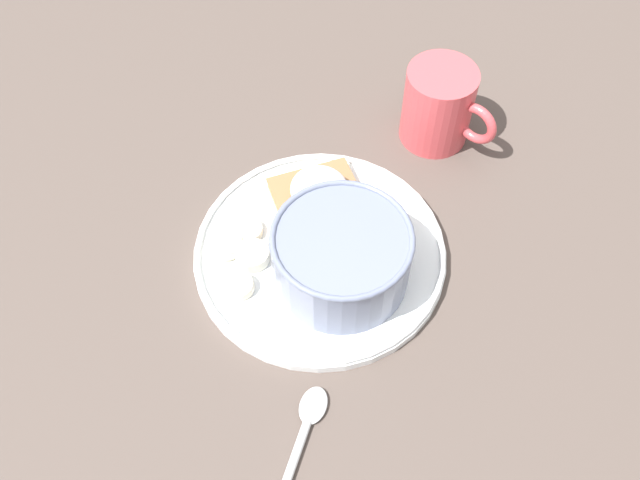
{
  "coord_description": "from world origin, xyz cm",
  "views": [
    {
      "loc": [
        27.82,
        -27.17,
        62.28
      ],
      "look_at": [
        0.0,
        0.0,
        5.0
      ],
      "focal_mm": 40.0,
      "sensor_mm": 36.0,
      "label": 1
    }
  ],
  "objects_px": {
    "banana_slice_left": "(239,286)",
    "spoon": "(304,433)",
    "poached_egg": "(321,190)",
    "banana_slice_back": "(226,245)",
    "toast_slice": "(319,202)",
    "coffee_mug": "(439,105)",
    "banana_slice_right": "(252,256)",
    "oatmeal_bowl": "(341,256)",
    "banana_slice_front": "(248,231)"
  },
  "relations": [
    {
      "from": "banana_slice_back",
      "to": "banana_slice_right",
      "type": "bearing_deg",
      "value": 20.17
    },
    {
      "from": "coffee_mug",
      "to": "spoon",
      "type": "height_order",
      "value": "coffee_mug"
    },
    {
      "from": "toast_slice",
      "to": "banana_slice_right",
      "type": "distance_m",
      "value": 0.09
    },
    {
      "from": "poached_egg",
      "to": "spoon",
      "type": "distance_m",
      "value": 0.24
    },
    {
      "from": "banana_slice_back",
      "to": "banana_slice_right",
      "type": "relative_size",
      "value": 1.0
    },
    {
      "from": "oatmeal_bowl",
      "to": "poached_egg",
      "type": "distance_m",
      "value": 0.08
    },
    {
      "from": "poached_egg",
      "to": "coffee_mug",
      "type": "distance_m",
      "value": 0.17
    },
    {
      "from": "poached_egg",
      "to": "coffee_mug",
      "type": "height_order",
      "value": "coffee_mug"
    },
    {
      "from": "oatmeal_bowl",
      "to": "banana_slice_right",
      "type": "xyz_separation_m",
      "value": [
        -0.07,
        -0.05,
        -0.03
      ]
    },
    {
      "from": "banana_slice_right",
      "to": "toast_slice",
      "type": "bearing_deg",
      "value": 89.91
    },
    {
      "from": "banana_slice_right",
      "to": "coffee_mug",
      "type": "height_order",
      "value": "coffee_mug"
    },
    {
      "from": "banana_slice_right",
      "to": "spoon",
      "type": "relative_size",
      "value": 0.41
    },
    {
      "from": "oatmeal_bowl",
      "to": "banana_slice_front",
      "type": "relative_size",
      "value": 4.05
    },
    {
      "from": "banana_slice_back",
      "to": "spoon",
      "type": "relative_size",
      "value": 0.41
    },
    {
      "from": "oatmeal_bowl",
      "to": "banana_slice_front",
      "type": "bearing_deg",
      "value": -162.5
    },
    {
      "from": "poached_egg",
      "to": "banana_slice_left",
      "type": "xyz_separation_m",
      "value": [
        0.02,
        -0.12,
        -0.02
      ]
    },
    {
      "from": "toast_slice",
      "to": "banana_slice_right",
      "type": "xyz_separation_m",
      "value": [
        -0.0,
        -0.09,
        -0.0
      ]
    },
    {
      "from": "toast_slice",
      "to": "poached_egg",
      "type": "distance_m",
      "value": 0.02
    },
    {
      "from": "poached_egg",
      "to": "banana_slice_right",
      "type": "bearing_deg",
      "value": -91.14
    },
    {
      "from": "coffee_mug",
      "to": "banana_slice_front",
      "type": "bearing_deg",
      "value": -99.08
    },
    {
      "from": "oatmeal_bowl",
      "to": "spoon",
      "type": "height_order",
      "value": "oatmeal_bowl"
    },
    {
      "from": "banana_slice_back",
      "to": "coffee_mug",
      "type": "bearing_deg",
      "value": 81.71
    },
    {
      "from": "oatmeal_bowl",
      "to": "banana_slice_right",
      "type": "height_order",
      "value": "oatmeal_bowl"
    },
    {
      "from": "toast_slice",
      "to": "banana_slice_front",
      "type": "distance_m",
      "value": 0.08
    },
    {
      "from": "banana_slice_front",
      "to": "coffee_mug",
      "type": "bearing_deg",
      "value": 80.92
    },
    {
      "from": "poached_egg",
      "to": "banana_slice_right",
      "type": "relative_size",
      "value": 1.85
    },
    {
      "from": "poached_egg",
      "to": "banana_slice_back",
      "type": "distance_m",
      "value": 0.11
    },
    {
      "from": "toast_slice",
      "to": "coffee_mug",
      "type": "bearing_deg",
      "value": 85.92
    },
    {
      "from": "banana_slice_left",
      "to": "banana_slice_right",
      "type": "bearing_deg",
      "value": 118.44
    },
    {
      "from": "coffee_mug",
      "to": "toast_slice",
      "type": "bearing_deg",
      "value": -94.08
    },
    {
      "from": "banana_slice_left",
      "to": "coffee_mug",
      "type": "relative_size",
      "value": 0.34
    },
    {
      "from": "coffee_mug",
      "to": "spoon",
      "type": "distance_m",
      "value": 0.38
    },
    {
      "from": "poached_egg",
      "to": "banana_slice_left",
      "type": "bearing_deg",
      "value": -82.96
    },
    {
      "from": "banana_slice_front",
      "to": "spoon",
      "type": "bearing_deg",
      "value": -28.31
    },
    {
      "from": "coffee_mug",
      "to": "banana_slice_left",
      "type": "bearing_deg",
      "value": -89.06
    },
    {
      "from": "oatmeal_bowl",
      "to": "spoon",
      "type": "relative_size",
      "value": 1.17
    },
    {
      "from": "coffee_mug",
      "to": "oatmeal_bowl",
      "type": "bearing_deg",
      "value": -73.92
    },
    {
      "from": "oatmeal_bowl",
      "to": "poached_egg",
      "type": "xyz_separation_m",
      "value": [
        -0.07,
        0.04,
        -0.0
      ]
    },
    {
      "from": "oatmeal_bowl",
      "to": "toast_slice",
      "type": "xyz_separation_m",
      "value": [
        -0.07,
        0.04,
        -0.03
      ]
    },
    {
      "from": "banana_slice_left",
      "to": "spoon",
      "type": "relative_size",
      "value": 0.34
    },
    {
      "from": "toast_slice",
      "to": "banana_slice_right",
      "type": "height_order",
      "value": "toast_slice"
    },
    {
      "from": "banana_slice_back",
      "to": "spoon",
      "type": "distance_m",
      "value": 0.2
    },
    {
      "from": "oatmeal_bowl",
      "to": "banana_slice_right",
      "type": "bearing_deg",
      "value": -146.42
    },
    {
      "from": "oatmeal_bowl",
      "to": "toast_slice",
      "type": "distance_m",
      "value": 0.09
    },
    {
      "from": "banana_slice_left",
      "to": "spoon",
      "type": "distance_m",
      "value": 0.15
    },
    {
      "from": "toast_slice",
      "to": "banana_slice_back",
      "type": "xyz_separation_m",
      "value": [
        -0.03,
        -0.1,
        -0.0
      ]
    },
    {
      "from": "spoon",
      "to": "banana_slice_front",
      "type": "bearing_deg",
      "value": 151.69
    },
    {
      "from": "poached_egg",
      "to": "banana_slice_front",
      "type": "xyz_separation_m",
      "value": [
        -0.03,
        -0.07,
        -0.03
      ]
    },
    {
      "from": "banana_slice_right",
      "to": "spoon",
      "type": "bearing_deg",
      "value": -27.54
    },
    {
      "from": "spoon",
      "to": "poached_egg",
      "type": "bearing_deg",
      "value": 132.11
    }
  ]
}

